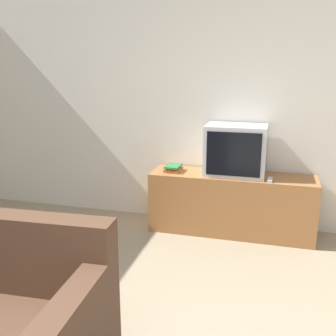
{
  "coord_description": "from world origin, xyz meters",
  "views": [
    {
      "loc": [
        0.57,
        -1.08,
        1.69
      ],
      "look_at": [
        -0.34,
        2.2,
        0.79
      ],
      "focal_mm": 42.0,
      "sensor_mm": 36.0,
      "label": 1
    }
  ],
  "objects_px": {
    "tv_stand": "(231,204)",
    "television": "(236,150)",
    "book_stack": "(173,168)",
    "remote_on_stand": "(270,180)"
  },
  "relations": [
    {
      "from": "television",
      "to": "book_stack",
      "type": "distance_m",
      "value": 0.67
    },
    {
      "from": "tv_stand",
      "to": "book_stack",
      "type": "height_order",
      "value": "book_stack"
    },
    {
      "from": "book_stack",
      "to": "remote_on_stand",
      "type": "height_order",
      "value": "book_stack"
    },
    {
      "from": "tv_stand",
      "to": "remote_on_stand",
      "type": "bearing_deg",
      "value": -19.04
    },
    {
      "from": "book_stack",
      "to": "remote_on_stand",
      "type": "distance_m",
      "value": 0.98
    },
    {
      "from": "book_stack",
      "to": "remote_on_stand",
      "type": "bearing_deg",
      "value": -5.85
    },
    {
      "from": "tv_stand",
      "to": "television",
      "type": "relative_size",
      "value": 2.79
    },
    {
      "from": "tv_stand",
      "to": "television",
      "type": "xyz_separation_m",
      "value": [
        0.02,
        0.02,
        0.56
      ]
    },
    {
      "from": "remote_on_stand",
      "to": "book_stack",
      "type": "bearing_deg",
      "value": 174.15
    },
    {
      "from": "book_stack",
      "to": "television",
      "type": "bearing_deg",
      "value": 4.06
    }
  ]
}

